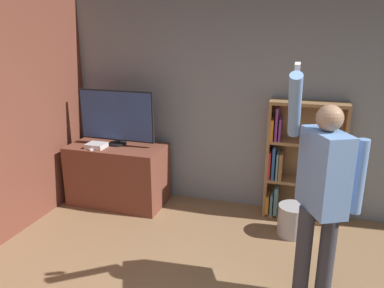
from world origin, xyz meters
name	(u,v)px	position (x,y,z in m)	size (l,w,h in m)	color
wall_back	(273,103)	(0.01, 2.81, 1.35)	(7.16, 0.09, 2.70)	gray
wall_side_brick	(6,114)	(-2.61, 1.39, 1.35)	(0.06, 4.38, 2.70)	brown
tv_ledge	(118,174)	(-1.88, 2.36, 0.39)	(1.22, 0.65, 0.78)	brown
television	(116,117)	(-1.88, 2.41, 1.14)	(1.01, 0.22, 0.70)	black
game_console	(96,146)	(-2.07, 2.20, 0.81)	(0.23, 0.20, 0.06)	white
remote_loose	(94,149)	(-2.06, 2.13, 0.79)	(0.08, 0.14, 0.02)	white
bookshelf	(297,163)	(0.35, 2.64, 0.69)	(0.86, 0.28, 1.43)	#997047
person	(322,189)	(0.56, 1.14, 1.02)	(0.59, 0.57, 1.99)	#383842
waste_bin	(293,220)	(0.36, 2.19, 0.17)	(0.34, 0.34, 0.35)	#B7B7BC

